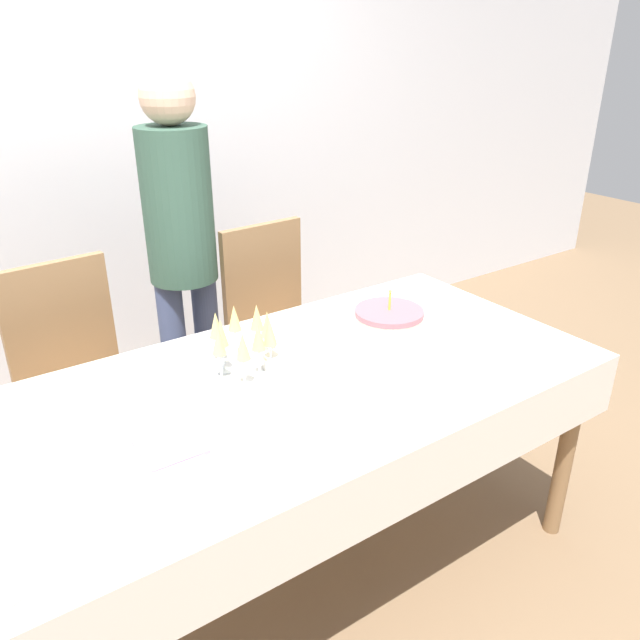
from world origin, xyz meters
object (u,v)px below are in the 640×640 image
Objects in this scene: birthday_cake at (389,324)px; champagne_tray at (243,341)px; plate_stack_main at (323,394)px; plate_stack_dessert at (292,360)px; person_standing at (181,235)px; dining_chair_far_left at (78,380)px; dining_chair_far_right at (278,324)px.

champagne_tray is at bearing 170.67° from birthday_cake.
plate_stack_main reaches higher than plate_stack_dessert.
birthday_cake is 0.38m from plate_stack_dessert.
plate_stack_main is 0.16× the size of person_standing.
birthday_cake is at bearing -67.60° from person_standing.
person_standing is at bearing 16.50° from dining_chair_far_left.
birthday_cake is at bearing -2.50° from plate_stack_dessert.
dining_chair_far_left is 0.60× the size of person_standing.
plate_stack_main is at bearing -100.19° from plate_stack_dessert.
plate_stack_main is at bearing -93.12° from person_standing.
champagne_tray reaches higher than plate_stack_main.
person_standing reaches higher than plate_stack_dessert.
champagne_tray is 0.18× the size of person_standing.
plate_stack_dessert is at bearing -91.22° from person_standing.
plate_stack_dessert is at bearing 79.81° from plate_stack_main.
plate_stack_main is 1.39× the size of plate_stack_dessert.
birthday_cake is 1.28× the size of plate_stack_dessert.
dining_chair_far_right is 3.78× the size of plate_stack_main.
birthday_cake reaches higher than plate_stack_dessert.
dining_chair_far_right is 5.26× the size of plate_stack_dessert.
plate_stack_dessert is at bearing 177.50° from birthday_cake.
plate_stack_dessert is (0.04, 0.23, -0.00)m from plate_stack_main.
dining_chair_far_right is 0.78m from birthday_cake.
person_standing is at bearing 112.40° from birthday_cake.
plate_stack_dessert is at bearing -117.54° from dining_chair_far_right.
birthday_cake is (0.88, -0.73, 0.28)m from dining_chair_far_left.
champagne_tray is (-0.51, 0.08, 0.05)m from birthday_cake.
person_standing reaches higher than dining_chair_far_left.
birthday_cake is 0.82× the size of champagne_tray.
plate_stack_dessert is at bearing -54.90° from dining_chair_far_left.
dining_chair_far_left is 1.08m from plate_stack_main.
dining_chair_far_right reaches higher than plate_stack_main.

